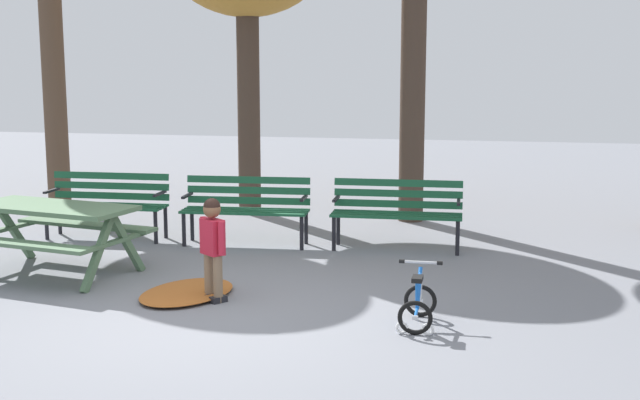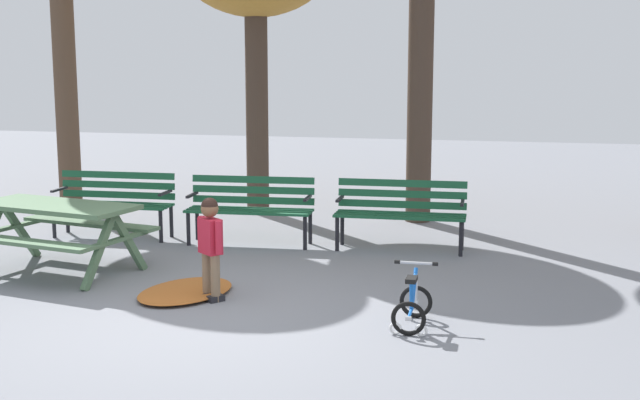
{
  "view_description": "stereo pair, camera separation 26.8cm",
  "coord_description": "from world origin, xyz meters",
  "views": [
    {
      "loc": [
        2.46,
        -6.92,
        2.29
      ],
      "look_at": [
        0.69,
        1.59,
        0.85
      ],
      "focal_mm": 46.72,
      "sensor_mm": 36.0,
      "label": 1
    },
    {
      "loc": [
        2.72,
        -6.86,
        2.29
      ],
      "look_at": [
        0.69,
        1.59,
        0.85
      ],
      "focal_mm": 46.72,
      "sensor_mm": 36.0,
      "label": 2
    }
  ],
  "objects": [
    {
      "name": "park_bench_right",
      "position": [
        1.32,
        3.19,
        0.51
      ],
      "size": [
        1.62,
        0.52,
        0.85
      ],
      "color": "#195133",
      "rests_on": "ground"
    },
    {
      "name": "picnic_table",
      "position": [
        -2.19,
        1.16,
        0.59
      ],
      "size": [
        2.03,
        1.67,
        0.79
      ],
      "color": "#4C6B4C",
      "rests_on": "ground"
    },
    {
      "name": "park_bench_left",
      "position": [
        -0.58,
        3.07,
        0.51
      ],
      "size": [
        1.63,
        0.57,
        0.85
      ],
      "color": "#195133",
      "rests_on": "ground"
    },
    {
      "name": "leaf_pile",
      "position": [
        -0.47,
        0.66,
        0.04
      ],
      "size": [
        1.07,
        1.3,
        0.07
      ],
      "primitive_type": "ellipsoid",
      "rotation": [
        0.0,
        0.0,
        1.3
      ],
      "color": "#9E5623",
      "rests_on": "ground"
    },
    {
      "name": "child_standing",
      "position": [
        -0.15,
        0.54,
        0.59
      ],
      "size": [
        0.32,
        0.28,
        1.01
      ],
      "color": "#7F664C",
      "rests_on": "ground"
    },
    {
      "name": "ground",
      "position": [
        0.0,
        0.0,
        0.0
      ],
      "size": [
        36.0,
        36.0,
        0.0
      ],
      "primitive_type": "plane",
      "color": "slate"
    },
    {
      "name": "park_bench_far_left",
      "position": [
        -2.47,
        3.06,
        0.51
      ],
      "size": [
        1.61,
        0.51,
        0.85
      ],
      "color": "#195133",
      "rests_on": "ground"
    },
    {
      "name": "kids_bicycle",
      "position": [
        1.86,
        0.16,
        0.2
      ],
      "size": [
        0.39,
        0.56,
        0.54
      ],
      "color": "black",
      "rests_on": "ground"
    }
  ]
}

